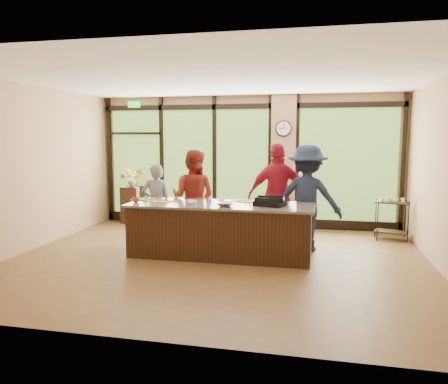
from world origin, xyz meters
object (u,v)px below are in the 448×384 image
at_px(island_base, 221,231).
at_px(flower_stand, 133,205).
at_px(roasting_pan, 270,203).
at_px(cook_left, 156,203).
at_px(cook_right, 307,198).
at_px(bar_cart, 392,215).

distance_m(island_base, flower_stand, 3.67).
bearing_deg(roasting_pan, cook_left, -179.44).
bearing_deg(cook_right, island_base, 31.98).
xyz_separation_m(island_base, cook_left, (-1.45, 0.70, 0.33)).
bearing_deg(roasting_pan, island_base, -164.61).
bearing_deg(cook_right, cook_left, 6.04).
relative_size(cook_left, flower_stand, 1.76).
height_order(island_base, cook_left, cook_left).
distance_m(island_base, cook_right, 1.70).
bearing_deg(cook_left, cook_right, 160.00).
relative_size(island_base, roasting_pan, 6.68).
relative_size(cook_right, bar_cart, 2.25).
height_order(cook_left, flower_stand, cook_left).
distance_m(cook_left, flower_stand, 2.20).
xyz_separation_m(cook_right, flower_stand, (-4.19, 1.74, -0.52)).
bearing_deg(bar_cart, island_base, -129.96).
bearing_deg(flower_stand, cook_right, -18.30).
height_order(island_base, bar_cart, island_base).
xyz_separation_m(island_base, roasting_pan, (0.86, -0.05, 0.52)).
distance_m(roasting_pan, flower_stand, 4.41).
distance_m(cook_right, flower_stand, 4.56).
height_order(cook_right, bar_cart, cook_right).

